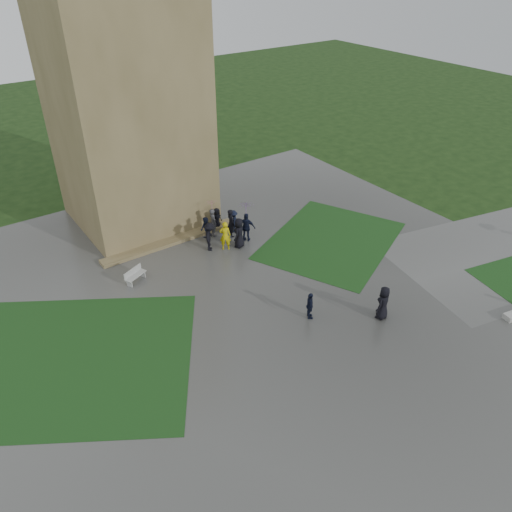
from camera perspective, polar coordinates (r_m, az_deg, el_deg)
ground at (r=24.42m, az=1.74°, el=-9.12°), size 120.00×120.00×0.00m
plaza at (r=25.65m, az=-0.95°, el=-6.68°), size 34.00×34.00×0.02m
lawn_inset_left at (r=24.71m, az=-20.56°, el=-11.04°), size 14.10×13.46×0.01m
lawn_inset_right at (r=32.04m, az=8.60°, el=1.77°), size 11.12×10.15×0.01m
tower at (r=32.31m, az=-15.00°, el=18.60°), size 8.00×8.00×18.00m
tower_plinth at (r=31.80m, az=-9.75°, el=1.62°), size 9.00×0.80×0.22m
bench at (r=28.54m, az=-13.68°, el=-2.14°), size 1.41×0.95×0.78m
visitor_cluster at (r=31.18m, az=-3.23°, el=3.60°), size 3.65×3.63×2.64m
pedestrian_mid at (r=25.11m, az=6.18°, el=-5.69°), size 0.88×1.01×1.50m
pedestrian_near at (r=25.67m, az=14.34°, el=-5.22°), size 1.03×0.83×1.84m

